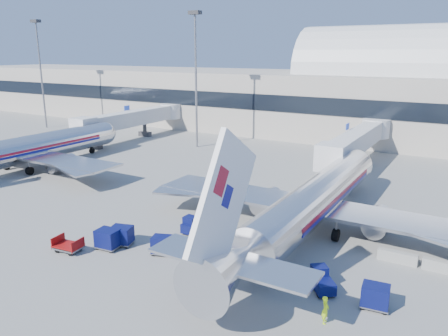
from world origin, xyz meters
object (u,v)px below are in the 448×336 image
Objects in this scene: cart_open_red at (69,247)px; cart_solo_far at (375,296)px; cart_train_a at (162,245)px; mast_far_west at (39,58)px; tug_left at (193,224)px; cart_solo_near at (198,280)px; mast_west at (196,60)px; barrier_mid at (444,267)px; tug_lead at (207,260)px; tug_right at (321,280)px; jetbridge_near at (359,140)px; cart_train_b at (122,235)px; cart_train_c at (108,239)px; ramp_worker at (325,310)px; airliner_main at (313,201)px; airliner_mid at (22,150)px; barrier_near at (397,257)px; jetbridge_mid at (137,118)px.

cart_solo_far is at bearing 3.76° from cart_open_red.
mast_far_west is at bearing 128.49° from cart_train_a.
tug_left is 10.57m from cart_solo_near.
mast_west is 7.53× the size of barrier_mid.
mast_west reaches higher than tug_left.
mast_far_west and mast_west have the same top height.
tug_right reaches higher than tug_lead.
jetbridge_near is 29.67m from mast_west.
mast_far_west is 9.43× the size of tug_lead.
cart_open_red is (14.07, -39.91, -14.36)m from mast_west.
mast_west is 50.92m from tug_right.
cart_train_b is at bearing -124.23° from tug_right.
cart_train_b is (-8.59, -0.25, 0.24)m from tug_lead.
cart_train_c is 19.09m from ramp_worker.
barrier_mid is at bearing 95.05° from tug_right.
ramp_worker is (8.58, 1.10, -0.08)m from cart_solo_near.
airliner_main is 42.00m from airliner_mid.
airliner_mid reaches higher than barrier_mid.
airliner_mid is at bearing 172.93° from cart_solo_near.
ramp_worker reaches higher than cart_solo_far.
barrier_near is 17.57m from tug_left.
barrier_near is at bearing 82.68° from cart_solo_far.
jetbridge_mid reaches higher than tug_left.
jetbridge_near is at bearing 99.47° from cart_solo_far.
mast_west is at bearing -175.32° from tug_right.
barrier_mid is 17.85m from tug_lead.
airliner_mid is at bearing 144.27° from cart_open_red.
airliner_mid is at bearing -115.21° from mast_west.
jetbridge_mid is 18.06m from mast_west.
tug_lead is at bearing -54.93° from mast_west.
airliner_main is 14.15m from cart_train_a.
airliner_main is 75.44m from mast_far_west.
airliner_mid is at bearing 177.13° from barrier_near.
airliner_mid is 15.54× the size of tug_lead.
cart_solo_far is (77.87, -35.48, -13.94)m from mast_far_west.
tug_left is at bearing -169.21° from barrier_near.
mast_far_west is at bearing 131.05° from cart_train_b.
airliner_mid is 1.35× the size of jetbridge_near.
cart_train_b is 0.91× the size of cart_open_red.
jetbridge_mid is at bearing 112.93° from cart_train_a.
cart_train_a is at bearing 12.73° from cart_train_c.
airliner_mid is 31.12m from cart_train_b.
jetbridge_near is 15.37× the size of ramp_worker.
cart_train_c is 3.24m from cart_open_red.
tug_lead is 3.70m from cart_solo_near.
tug_lead is 1.34× the size of ramp_worker.
cart_train_b is (56.97, -36.66, -13.91)m from mast_far_west.
airliner_main is 16.94× the size of cart_train_b.
cart_solo_near reaches higher than cart_train_c.
jetbridge_mid is at bearing 151.20° from barrier_near.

